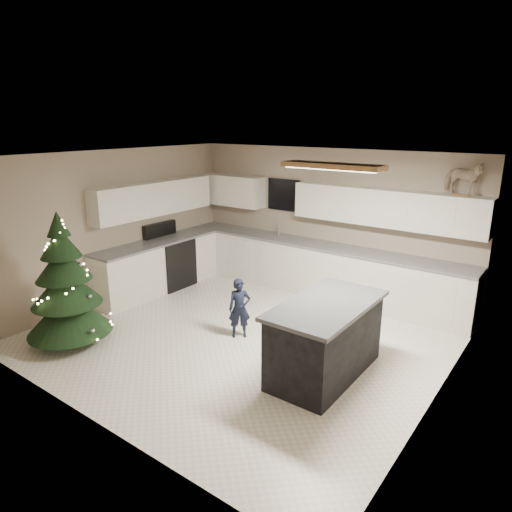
{
  "coord_description": "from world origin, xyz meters",
  "views": [
    {
      "loc": [
        3.8,
        -4.81,
        3.06
      ],
      "look_at": [
        0.0,
        0.35,
        1.15
      ],
      "focal_mm": 32.0,
      "sensor_mm": 36.0,
      "label": 1
    }
  ],
  "objects_px": {
    "bar_stool": "(309,313)",
    "rocking_horse": "(463,178)",
    "toddler": "(240,308)",
    "island": "(325,339)",
    "christmas_tree": "(66,291)"
  },
  "relations": [
    {
      "from": "bar_stool",
      "to": "toddler",
      "type": "bearing_deg",
      "value": -153.78
    },
    {
      "from": "bar_stool",
      "to": "rocking_horse",
      "type": "height_order",
      "value": "rocking_horse"
    },
    {
      "from": "bar_stool",
      "to": "christmas_tree",
      "type": "relative_size",
      "value": 0.31
    },
    {
      "from": "bar_stool",
      "to": "island",
      "type": "bearing_deg",
      "value": -46.53
    },
    {
      "from": "bar_stool",
      "to": "christmas_tree",
      "type": "distance_m",
      "value": 3.41
    },
    {
      "from": "toddler",
      "to": "bar_stool",
      "type": "bearing_deg",
      "value": -17.09
    },
    {
      "from": "christmas_tree",
      "to": "island",
      "type": "bearing_deg",
      "value": 22.85
    },
    {
      "from": "island",
      "to": "rocking_horse",
      "type": "bearing_deg",
      "value": 72.28
    },
    {
      "from": "rocking_horse",
      "to": "island",
      "type": "bearing_deg",
      "value": 167.79
    },
    {
      "from": "rocking_horse",
      "to": "bar_stool",
      "type": "bearing_deg",
      "value": 149.27
    },
    {
      "from": "bar_stool",
      "to": "christmas_tree",
      "type": "xyz_separation_m",
      "value": [
        -2.73,
        -2.02,
        0.35
      ]
    },
    {
      "from": "toddler",
      "to": "christmas_tree",
      "type": "bearing_deg",
      "value": 177.46
    },
    {
      "from": "bar_stool",
      "to": "toddler",
      "type": "relative_size",
      "value": 0.66
    },
    {
      "from": "bar_stool",
      "to": "rocking_horse",
      "type": "bearing_deg",
      "value": 53.76
    },
    {
      "from": "toddler",
      "to": "island",
      "type": "bearing_deg",
      "value": -50.1
    }
  ]
}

